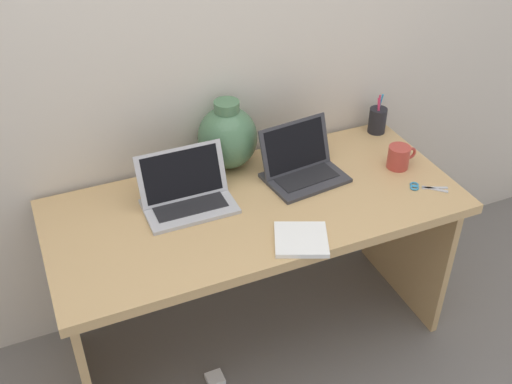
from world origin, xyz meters
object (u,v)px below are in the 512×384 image
Objects in this scene: laptop_right at (301,163)px; scissors at (422,187)px; laptop_left at (186,192)px; notebook_stack at (301,239)px; green_vase at (228,137)px; power_brick at (215,379)px; pen_cup at (377,120)px; coffee_mug at (399,157)px.

scissors is at bearing -33.87° from laptop_right.
laptop_left is 1.83× the size of notebook_stack.
green_vase reaches higher than power_brick.
scissors is (-0.07, -0.44, -0.06)m from pen_cup.
notebook_stack is at bearing -169.78° from scissors.
coffee_mug is 0.91× the size of scissors.
laptop_right is (0.48, 0.00, 0.00)m from laptop_left.
pen_cup reaches higher than notebook_stack.
green_vase is 0.79m from scissors.
power_brick is (-0.89, -0.00, -0.72)m from scissors.
pen_cup is at bearing 75.46° from coffee_mug.
laptop_left reaches higher than power_brick.
notebook_stack is 1.30× the size of scissors.
laptop_left is at bearing 128.77° from notebook_stack.
green_vase is 1.53× the size of pen_cup.
notebook_stack is at bearing -139.83° from pen_cup.
power_brick is at bearing -92.93° from laptop_left.
laptop_right is at bearing 63.91° from notebook_stack.
power_brick is at bearing -151.42° from laptop_right.
laptop_right is 1.80× the size of notebook_stack.
green_vase is at bearing 38.14° from laptop_left.
laptop_right is 1.75× the size of pen_cup.
laptop_right is at bearing 146.13° from scissors.
pen_cup reaches higher than coffee_mug.
scissors is at bearing -99.18° from pen_cup.
green_vase is (-0.24, 0.19, 0.08)m from laptop_right.
notebook_stack reaches higher than scissors.
scissors reaches higher than power_brick.
coffee_mug is 0.17m from scissors.
notebook_stack is at bearing -51.23° from laptop_left.
power_brick is (-0.31, 0.10, -0.73)m from notebook_stack.
green_vase reaches higher than coffee_mug.
coffee_mug is at bearing -24.79° from green_vase.
notebook_stack is (0.30, -0.37, -0.05)m from laptop_left.
laptop_right is 0.31m from green_vase.
laptop_left is at bearing 163.20° from scissors.
laptop_left is 0.32m from green_vase.
laptop_left reaches higher than notebook_stack.
notebook_stack is 0.63m from coffee_mug.
laptop_left reaches higher than pen_cup.
power_brick is (-0.25, -0.45, -0.85)m from green_vase.
notebook_stack is (0.05, -0.56, -0.12)m from green_vase.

